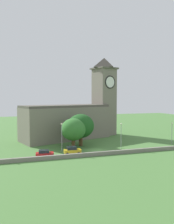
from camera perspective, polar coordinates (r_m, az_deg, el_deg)
ground_plane at (r=74.76m, az=-1.41°, el=-6.87°), size 200.00×200.00×0.00m
church at (r=78.00m, az=-2.39°, el=-0.57°), size 35.12×18.66×27.71m
quay_barrier at (r=56.00m, az=4.51°, el=-10.02°), size 56.22×0.70×0.90m
car_red at (r=54.70m, az=-10.37°, el=-9.99°), size 4.22×2.68×1.65m
car_yellow at (r=56.39m, az=-3.64°, el=-9.39°), size 4.13×2.31×1.89m
streetlamp_west_mid at (r=57.90m, az=-6.19°, el=-5.13°), size 0.44×0.44×7.31m
streetlamp_central at (r=62.80m, az=8.35°, el=-4.74°), size 0.44×0.44×6.77m
streetlamp_east_mid at (r=71.79m, az=20.07°, el=-4.05°), size 0.44×0.44×6.38m
tree_by_tower at (r=62.37m, az=-3.37°, el=-4.31°), size 6.61×6.61×8.04m
tree_riverside_east at (r=65.26m, az=-1.55°, el=-3.46°), size 7.47×7.47×8.98m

